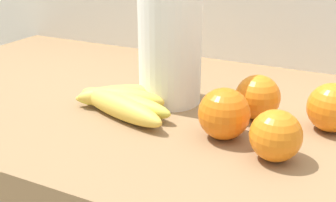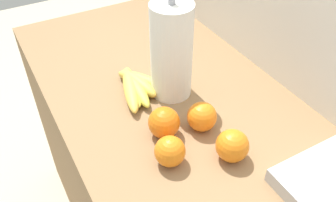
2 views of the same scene
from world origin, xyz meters
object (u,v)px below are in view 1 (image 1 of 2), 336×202
(orange_back_right, at_px, (276,136))
(orange_back_left, at_px, (258,97))
(orange_far_right, at_px, (332,108))
(banana_bunch, at_px, (123,101))
(paper_towel_roll, at_px, (170,29))
(orange_center, at_px, (224,114))

(orange_back_right, bearing_deg, orange_back_left, 115.48)
(orange_back_right, relative_size, orange_far_right, 0.93)
(orange_back_right, height_order, orange_back_left, orange_back_left)
(orange_far_right, height_order, orange_back_left, orange_far_right)
(orange_back_right, bearing_deg, orange_far_right, 66.60)
(banana_bunch, height_order, paper_towel_roll, paper_towel_roll)
(banana_bunch, bearing_deg, orange_back_right, -10.42)
(banana_bunch, height_order, orange_far_right, orange_far_right)
(orange_center, relative_size, orange_far_right, 1.02)
(orange_back_right, bearing_deg, orange_center, 159.67)
(orange_far_right, bearing_deg, orange_center, -144.91)
(orange_far_right, bearing_deg, paper_towel_roll, -179.90)
(orange_back_right, bearing_deg, banana_bunch, 169.58)
(orange_center, xyz_separation_m, paper_towel_roll, (-0.15, 0.10, 0.10))
(orange_center, relative_size, paper_towel_roll, 0.27)
(orange_center, bearing_deg, paper_towel_roll, 144.60)
(banana_bunch, xyz_separation_m, orange_back_right, (0.29, -0.05, 0.02))
(orange_back_left, bearing_deg, banana_bunch, -161.05)
(orange_back_right, relative_size, paper_towel_roll, 0.24)
(orange_far_right, height_order, paper_towel_roll, paper_towel_roll)
(banana_bunch, distance_m, orange_far_right, 0.36)
(banana_bunch, height_order, orange_back_right, orange_back_right)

